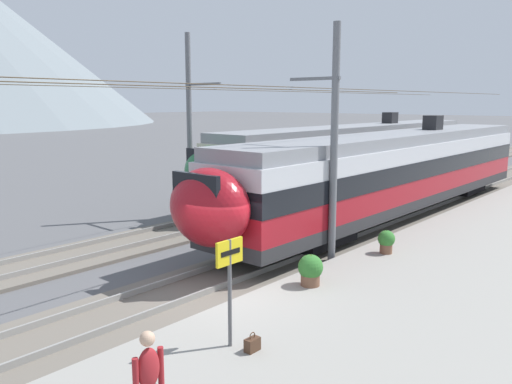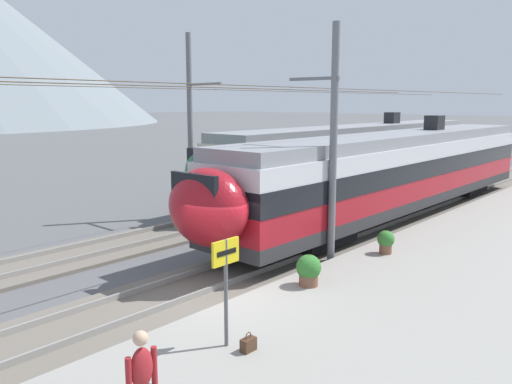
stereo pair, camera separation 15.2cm
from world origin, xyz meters
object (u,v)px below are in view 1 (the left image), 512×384
Objects in this scene: potted_plant_platform_edge at (386,240)px; catenary_mast_mid at (331,142)px; train_far_track at (356,153)px; handbag_near_sign at (252,344)px; catenary_mast_far_side at (191,124)px; platform_sign at (230,269)px; potted_plant_by_shelter at (310,269)px; passenger_walking at (149,381)px; train_near_platform at (394,170)px.

catenary_mast_mid is at bearing 130.55° from potted_plant_platform_edge.
handbag_near_sign is at bearing -154.74° from train_far_track.
potted_plant_platform_edge is at bearing -92.99° from catenary_mast_far_side.
train_far_track is 21.84m from platform_sign.
passenger_walking is at bearing -163.59° from potted_plant_by_shelter.
platform_sign is at bearing -165.87° from train_near_platform.
potted_plant_by_shelter is at bearing 18.83° from handbag_near_sign.
catenary_mast_mid is at bearing 24.39° from potted_plant_by_shelter.
platform_sign reaches higher than potted_plant_by_shelter.
train_near_platform is 10.74m from potted_plant_by_shelter.
passenger_walking is 3.22m from handbag_near_sign.
platform_sign reaches higher than passenger_walking.
platform_sign is 1.31× the size of passenger_walking.
handbag_near_sign is 4.04m from potted_plant_by_shelter.
potted_plant_platform_edge is at bearing 9.86° from passenger_walking.
potted_plant_platform_edge is at bearing -49.45° from catenary_mast_mid.
potted_plant_platform_edge is at bearing -1.65° from potted_plant_by_shelter.
train_near_platform reaches higher than platform_sign.
catenary_mast_mid is 8.63m from catenary_mast_far_side.
train_far_track reaches higher than passenger_walking.
train_far_track is at bearing 26.70° from potted_plant_by_shelter.
platform_sign is (-8.54, -10.57, -2.27)m from catenary_mast_far_side.
catenary_mast_mid is 1.00× the size of catenary_mast_far_side.
platform_sign is at bearing -128.94° from catenary_mast_far_side.
handbag_near_sign is (-8.41, -11.05, -3.75)m from catenary_mast_far_side.
train_near_platform is 61.10× the size of handbag_near_sign.
potted_plant_by_shelter is (-2.87, -1.30, -3.16)m from catenary_mast_mid.
passenger_walking reaches higher than potted_plant_platform_edge.
passenger_walking is 7.15m from potted_plant_by_shelter.
train_near_platform is at bearing 24.94° from potted_plant_platform_edge.
potted_plant_by_shelter is (3.82, 1.30, 0.32)m from handbag_near_sign.
platform_sign reaches higher than potted_plant_platform_edge.
train_far_track is (5.73, 5.29, 0.00)m from train_near_platform.
catenary_mast_mid is 3.70m from potted_plant_platform_edge.
platform_sign is 1.56m from handbag_near_sign.
catenary_mast_far_side is 57.01× the size of potted_plant_platform_edge.
potted_plant_platform_edge reaches higher than handbag_near_sign.
catenary_mast_mid is 7.98m from handbag_near_sign.
platform_sign is at bearing 104.44° from handbag_near_sign.
passenger_walking reaches higher than handbag_near_sign.
handbag_near_sign is at bearing -75.56° from platform_sign.
train_near_platform is at bearing 16.09° from handbag_near_sign.
catenary_mast_mid reaches higher than passenger_walking.
potted_plant_by_shelter is (-4.08, 0.12, 0.03)m from potted_plant_platform_edge.
passenger_walking is (-17.13, -4.78, -0.92)m from train_near_platform.
passenger_walking is 4.27× the size of handbag_near_sign.
catenary_mast_far_side is at bearing 45.80° from passenger_walking.
potted_plant_by_shelter is (6.85, 2.02, -0.48)m from passenger_walking.
handbag_near_sign is at bearing -161.17° from potted_plant_by_shelter.
handbag_near_sign is at bearing -171.48° from potted_plant_platform_edge.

